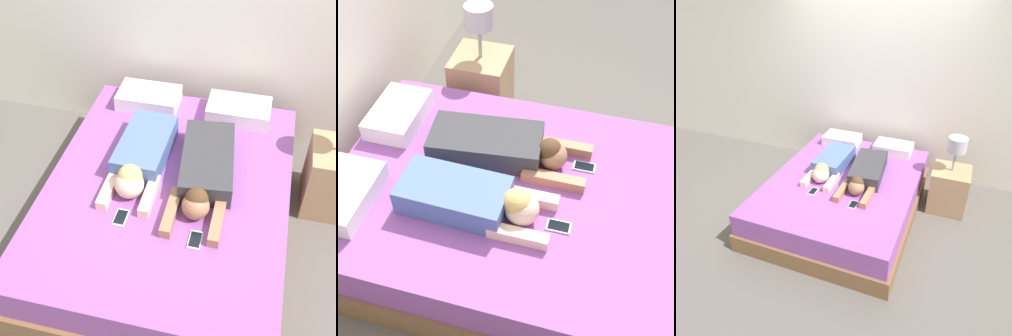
% 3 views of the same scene
% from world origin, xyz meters
% --- Properties ---
extents(ground_plane, '(12.00, 12.00, 0.00)m').
position_xyz_m(ground_plane, '(0.00, 0.00, 0.00)').
color(ground_plane, '#5B5651').
extents(wall_back, '(12.00, 0.06, 2.60)m').
position_xyz_m(wall_back, '(0.00, 1.23, 1.30)').
color(wall_back, silver).
rests_on(wall_back, ground_plane).
extents(bed, '(1.70, 2.16, 0.46)m').
position_xyz_m(bed, '(0.00, 0.00, 0.23)').
color(bed, brown).
rests_on(bed, ground_plane).
extents(pillow_head_left, '(0.49, 0.32, 0.13)m').
position_xyz_m(pillow_head_left, '(-0.37, 0.86, 0.52)').
color(pillow_head_left, white).
rests_on(pillow_head_left, bed).
extents(pillow_head_right, '(0.49, 0.32, 0.13)m').
position_xyz_m(pillow_head_right, '(0.37, 0.86, 0.52)').
color(pillow_head_right, white).
rests_on(pillow_head_right, bed).
extents(person_left, '(0.35, 0.90, 0.23)m').
position_xyz_m(person_left, '(-0.22, 0.12, 0.55)').
color(person_left, '#4C66A5').
rests_on(person_left, bed).
extents(person_right, '(0.42, 1.03, 0.20)m').
position_xyz_m(person_right, '(0.23, 0.09, 0.54)').
color(person_right, '#333338').
rests_on(person_right, bed).
extents(cell_phone_left, '(0.08, 0.14, 0.01)m').
position_xyz_m(cell_phone_left, '(-0.22, -0.37, 0.47)').
color(cell_phone_left, silver).
rests_on(cell_phone_left, bed).
extents(cell_phone_right, '(0.08, 0.14, 0.01)m').
position_xyz_m(cell_phone_right, '(0.27, -0.43, 0.47)').
color(cell_phone_right, silver).
rests_on(cell_phone_right, bed).
extents(nightstand, '(0.44, 0.44, 0.96)m').
position_xyz_m(nightstand, '(1.16, 0.53, 0.31)').
color(nightstand, tan).
rests_on(nightstand, ground_plane).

